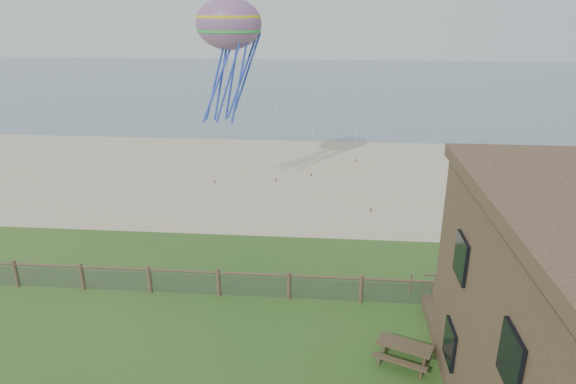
# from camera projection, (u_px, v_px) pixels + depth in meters

# --- Properties ---
(sand_beach) EXTENTS (72.00, 20.00, 0.02)m
(sand_beach) POSITION_uv_depth(u_px,v_px,m) (307.00, 177.00, 36.63)
(sand_beach) COLOR tan
(sand_beach) RESTS_ON ground
(ocean) EXTENTS (160.00, 68.00, 0.02)m
(ocean) POSITION_uv_depth(u_px,v_px,m) (322.00, 84.00, 77.70)
(ocean) COLOR slate
(ocean) RESTS_ON ground
(chainlink_fence) EXTENTS (36.20, 0.20, 1.25)m
(chainlink_fence) POSITION_uv_depth(u_px,v_px,m) (289.00, 287.00, 21.50)
(chainlink_fence) COLOR #493929
(chainlink_fence) RESTS_ON ground
(picnic_table) EXTENTS (2.26, 2.01, 0.79)m
(picnic_table) POSITION_uv_depth(u_px,v_px,m) (404.00, 353.00, 17.74)
(picnic_table) COLOR brown
(picnic_table) RESTS_ON ground
(octopus_kite) EXTENTS (3.69, 2.64, 7.50)m
(octopus_kite) POSITION_uv_depth(u_px,v_px,m) (230.00, 59.00, 29.42)
(octopus_kite) COLOR orange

